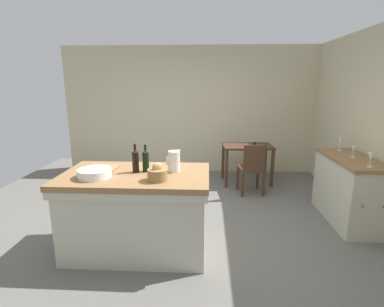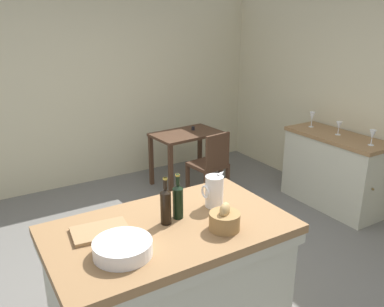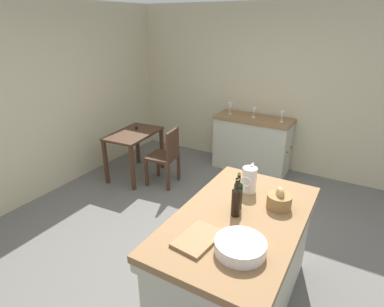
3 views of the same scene
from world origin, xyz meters
TOP-DOWN VIEW (x-y plane):
  - ground_plane at (0.00, 0.00)m, footprint 6.76×6.76m
  - wall_back at (0.00, 2.60)m, footprint 5.32×0.12m
  - island_table at (-0.42, -0.58)m, footprint 1.59×0.94m
  - side_cabinet at (2.26, 0.28)m, footprint 0.52×1.24m
  - writing_desk at (1.09, 1.79)m, footprint 0.94×0.63m
  - wooden_chair at (1.10, 1.20)m, footprint 0.45×0.45m
  - pitcher at (-0.01, -0.49)m, footprint 0.17×0.13m
  - wash_bowl at (-0.81, -0.73)m, footprint 0.34×0.34m
  - bread_basket at (-0.14, -0.80)m, footprint 0.20×0.20m
  - cutting_board at (-0.84, -0.43)m, footprint 0.38×0.27m
  - wine_bottle_dark at (-0.32, -0.51)m, footprint 0.07×0.07m
  - wine_bottle_amber at (-0.43, -0.54)m, footprint 0.07×0.07m
  - wine_glass_far_left at (2.25, -0.16)m, footprint 0.07×0.07m
  - wine_glass_left at (2.27, 0.29)m, footprint 0.07×0.07m
  - wine_glass_middle at (2.27, 0.70)m, footprint 0.07×0.07m

SIDE VIEW (x-z plane):
  - ground_plane at x=0.00m, z-range 0.00..0.00m
  - side_cabinet at x=2.26m, z-range 0.00..0.90m
  - wooden_chair at x=1.10m, z-range 0.03..0.92m
  - island_table at x=-0.42m, z-range 0.04..0.94m
  - writing_desk at x=1.09m, z-range 0.22..1.00m
  - cutting_board at x=-0.84m, z-range 0.90..0.93m
  - wash_bowl at x=-0.81m, z-range 0.90..0.99m
  - bread_basket at x=-0.14m, z-range 0.88..1.06m
  - wine_glass_left at x=2.27m, z-range 0.93..1.08m
  - wine_glass_far_left at x=2.25m, z-range 0.93..1.10m
  - pitcher at x=-0.01m, z-range 0.88..1.16m
  - wine_glass_middle at x=2.27m, z-range 0.93..1.12m
  - wine_bottle_dark at x=-0.32m, z-range 0.87..1.19m
  - wine_bottle_amber at x=-0.43m, z-range 0.87..1.20m
  - wall_back at x=0.00m, z-range 0.00..2.60m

